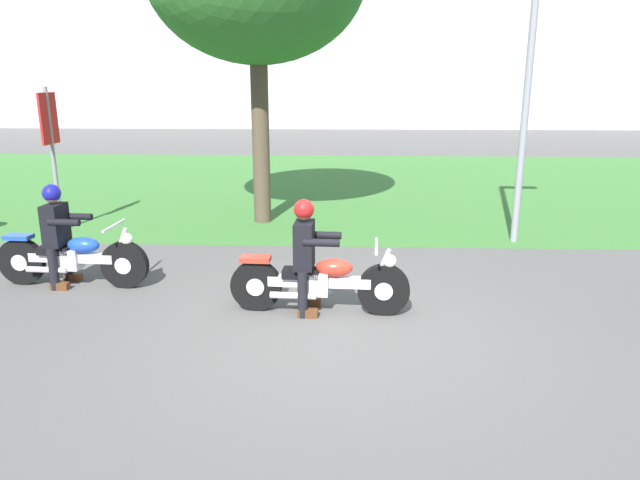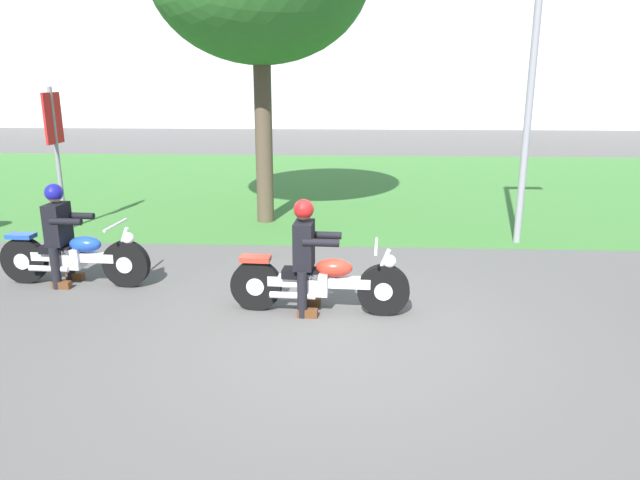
% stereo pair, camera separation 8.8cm
% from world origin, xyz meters
% --- Properties ---
extents(ground, '(120.00, 120.00, 0.00)m').
position_xyz_m(ground, '(0.00, 0.00, 0.00)').
color(ground, '#565451').
extents(grass_verge, '(60.00, 12.00, 0.01)m').
position_xyz_m(grass_verge, '(0.00, 9.55, 0.00)').
color(grass_verge, '#3D7533').
rests_on(grass_verge, ground).
extents(motorcycle_lead, '(2.17, 0.66, 0.87)m').
position_xyz_m(motorcycle_lead, '(-0.19, 0.67, 0.38)').
color(motorcycle_lead, black).
rests_on(motorcycle_lead, ground).
extents(rider_lead, '(0.56, 0.48, 1.39)m').
position_xyz_m(rider_lead, '(-0.36, 0.68, 0.81)').
color(rider_lead, black).
rests_on(rider_lead, ground).
extents(motorcycle_follow, '(2.11, 0.66, 0.88)m').
position_xyz_m(motorcycle_follow, '(-3.58, 1.47, 0.39)').
color(motorcycle_follow, black).
rests_on(motorcycle_follow, ground).
extents(rider_follow, '(0.56, 0.48, 1.40)m').
position_xyz_m(rider_follow, '(-3.74, 1.48, 0.82)').
color(rider_follow, black).
rests_on(rider_follow, ground).
extents(streetlight_pole, '(0.96, 0.20, 5.37)m').
position_xyz_m(streetlight_pole, '(3.17, 3.99, 3.39)').
color(streetlight_pole, gray).
rests_on(streetlight_pole, ground).
extents(sign_banner, '(0.08, 0.60, 2.60)m').
position_xyz_m(sign_banner, '(-5.17, 4.43, 1.72)').
color(sign_banner, gray).
rests_on(sign_banner, ground).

